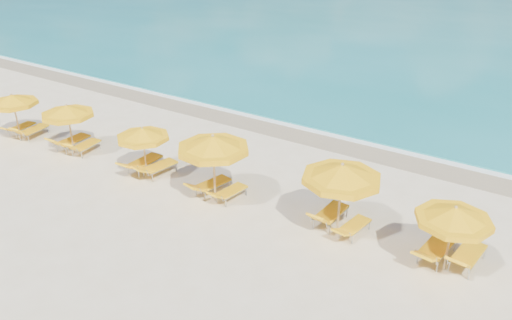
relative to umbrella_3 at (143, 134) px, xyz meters
The scene contains 23 objects.
ground_plane 4.59m from the umbrella_3, ahead, with size 120.00×120.00×0.00m, color beige.
ocean 48.22m from the umbrella_3, 84.96° to the left, with size 120.00×80.00×0.30m, color #16787C.
wet_sand_band 8.71m from the umbrella_3, 60.25° to the left, with size 120.00×2.60×0.01m, color tan.
foam_line 9.40m from the umbrella_3, 62.72° to the left, with size 120.00×1.20×0.03m, color white.
whitecap_near 17.19m from the umbrella_3, 95.94° to the left, with size 14.00×0.36×0.05m, color white.
umbrella_1 7.59m from the umbrella_3, behind, with size 2.30×2.30×2.20m.
umbrella_2 4.22m from the umbrella_3, behind, with size 2.61×2.61×2.24m.
umbrella_3 is the anchor object (origin of this frame).
umbrella_4 3.52m from the umbrella_3, ahead, with size 3.21×3.21×2.60m.
umbrella_5 8.11m from the umbrella_3, ahead, with size 2.65×2.65×2.55m.
umbrella_6 11.49m from the umbrella_3, ahead, with size 2.27×2.27×2.16m.
lounger_1_left 8.21m from the umbrella_3, behind, with size 0.84×1.78×0.70m.
lounger_1_right 7.37m from the umbrella_3, behind, with size 0.89×1.86×0.84m.
lounger_2_left 4.83m from the umbrella_3, behind, with size 0.74×1.97×0.90m.
lounger_2_right 4.06m from the umbrella_3, behind, with size 0.82×1.77×0.81m.
lounger_3_left 1.60m from the umbrella_3, 146.82° to the left, with size 0.69×2.01×0.79m.
lounger_3_right 1.63m from the umbrella_3, 40.16° to the left, with size 0.86×1.93×0.72m.
lounger_4_left 3.43m from the umbrella_3, ahead, with size 0.96×1.92×0.73m.
lounger_4_right 4.23m from the umbrella_3, ahead, with size 0.75×1.71×0.65m.
lounger_5_left 7.82m from the umbrella_3, ahead, with size 0.72×1.93×0.88m.
lounger_5_right 8.73m from the umbrella_3, ahead, with size 0.75×1.72×0.60m.
lounger_6_left 11.25m from the umbrella_3, ahead, with size 0.90×2.13×0.79m.
lounger_6_right 12.10m from the umbrella_3, ahead, with size 0.86×1.99×0.85m.
Camera 1 is at (9.19, -12.29, 9.13)m, focal length 35.00 mm.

